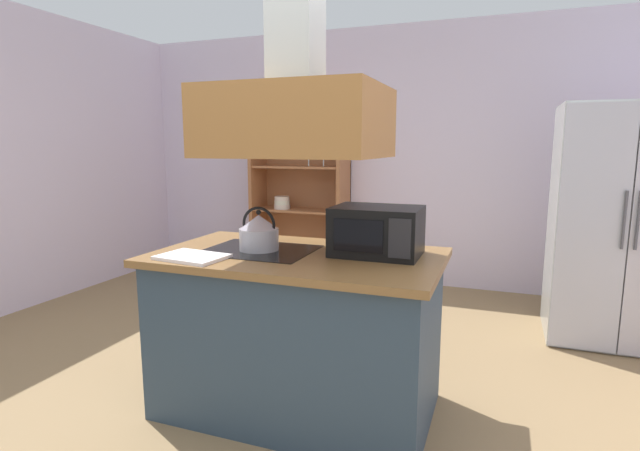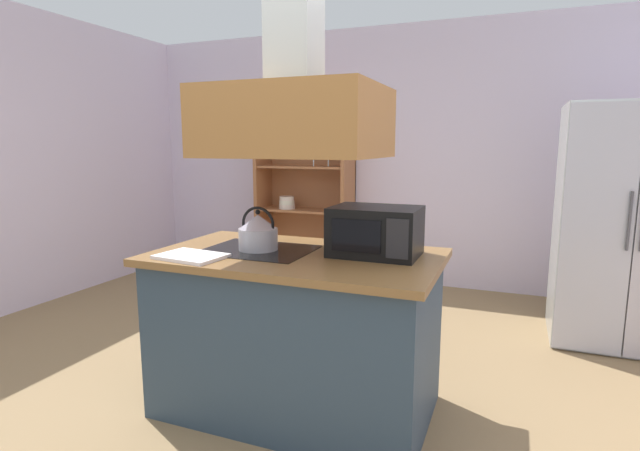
% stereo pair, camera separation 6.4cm
% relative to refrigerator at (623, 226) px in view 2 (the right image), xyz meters
% --- Properties ---
extents(ground_plane, '(7.80, 7.80, 0.00)m').
position_rel_refrigerator_xyz_m(ground_plane, '(-1.92, -1.94, -0.89)').
color(ground_plane, olive).
extents(wall_back, '(6.00, 0.12, 2.70)m').
position_rel_refrigerator_xyz_m(wall_back, '(-1.92, 1.06, 0.46)').
color(wall_back, silver).
rests_on(wall_back, ground).
extents(kitchen_island, '(1.55, 0.91, 0.90)m').
position_rel_refrigerator_xyz_m(kitchen_island, '(-1.85, -1.78, -0.44)').
color(kitchen_island, '#2D4050').
rests_on(kitchen_island, ground).
extents(range_hood, '(0.90, 0.70, 1.28)m').
position_rel_refrigerator_xyz_m(range_hood, '(-1.85, -1.78, 0.83)').
color(range_hood, '#A46C36').
extents(refrigerator, '(0.90, 0.77, 1.78)m').
position_rel_refrigerator_xyz_m(refrigerator, '(0.00, 0.00, 0.00)').
color(refrigerator, '#B8BDB9').
rests_on(refrigerator, ground).
extents(dish_cabinet, '(1.06, 0.40, 1.91)m').
position_rel_refrigerator_xyz_m(dish_cabinet, '(-2.93, 0.84, -0.04)').
color(dish_cabinet, '#9E6039').
rests_on(dish_cabinet, ground).
extents(kettle, '(0.22, 0.22, 0.24)m').
position_rel_refrigerator_xyz_m(kettle, '(-2.08, -1.78, 0.11)').
color(kettle, '#B4B2BB').
rests_on(kettle, kitchen_island).
extents(cutting_board, '(0.37, 0.28, 0.02)m').
position_rel_refrigerator_xyz_m(cutting_board, '(-2.31, -2.09, 0.02)').
color(cutting_board, white).
rests_on(cutting_board, kitchen_island).
extents(microwave, '(0.46, 0.35, 0.26)m').
position_rel_refrigerator_xyz_m(microwave, '(-1.44, -1.66, 0.14)').
color(microwave, black).
rests_on(microwave, kitchen_island).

